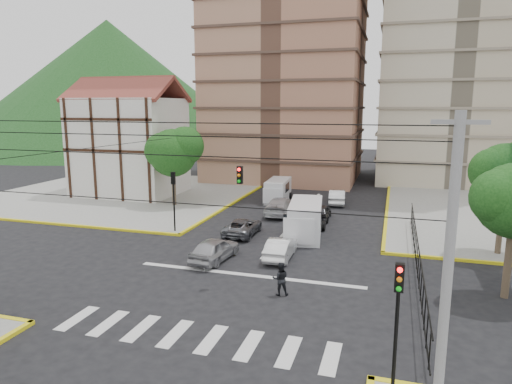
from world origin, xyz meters
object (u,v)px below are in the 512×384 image
at_px(car_white_front_right, 281,248).
at_px(traffic_light_se, 397,308).
at_px(van_right_lane, 305,221).
at_px(pedestrian_crosswalk, 280,279).
at_px(car_silver_front_left, 214,249).
at_px(van_left_lane, 277,191).
at_px(traffic_light_nw, 174,191).

bearing_deg(car_white_front_right, traffic_light_se, 117.54).
height_order(traffic_light_se, van_right_lane, traffic_light_se).
bearing_deg(traffic_light_se, pedestrian_crosswalk, 128.14).
bearing_deg(car_silver_front_left, van_left_lane, -81.83).
bearing_deg(traffic_light_nw, traffic_light_se, -45.00).
bearing_deg(van_left_lane, car_silver_front_left, -91.10).
height_order(car_silver_front_left, pedestrian_crosswalk, pedestrian_crosswalk).
bearing_deg(car_white_front_right, van_right_lane, -97.52).
relative_size(traffic_light_se, car_silver_front_left, 1.05).
bearing_deg(traffic_light_se, car_white_front_right, 118.67).
relative_size(van_left_lane, car_silver_front_left, 1.15).
height_order(traffic_light_nw, pedestrian_crosswalk, traffic_light_nw).
bearing_deg(traffic_light_se, van_right_lane, 109.74).
distance_m(traffic_light_se, car_silver_front_left, 15.18).
bearing_deg(van_left_lane, traffic_light_se, -71.93).
bearing_deg(car_silver_front_left, car_white_front_right, -150.80).
relative_size(van_right_lane, van_left_lane, 1.21).
distance_m(van_left_lane, pedestrian_crosswalk, 22.49).
bearing_deg(traffic_light_se, car_silver_front_left, 134.32).
xyz_separation_m(van_left_lane, car_white_front_right, (4.37, -16.34, -0.39)).
xyz_separation_m(traffic_light_se, traffic_light_nw, (-15.60, 15.60, 0.00)).
distance_m(traffic_light_se, van_left_lane, 30.80).
xyz_separation_m(traffic_light_nw, car_silver_front_left, (5.13, -4.88, -2.40)).
distance_m(traffic_light_nw, car_silver_front_left, 7.47).
xyz_separation_m(van_left_lane, car_silver_front_left, (0.63, -17.93, -0.32)).
height_order(van_left_lane, pedestrian_crosswalk, van_left_lane).
bearing_deg(van_left_lane, traffic_light_nw, -112.13).
height_order(traffic_light_se, car_silver_front_left, traffic_light_se).
height_order(van_right_lane, car_white_front_right, van_right_lane).
relative_size(traffic_light_nw, car_white_front_right, 1.11).
distance_m(traffic_light_se, traffic_light_nw, 22.06).
height_order(traffic_light_se, van_left_lane, traffic_light_se).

